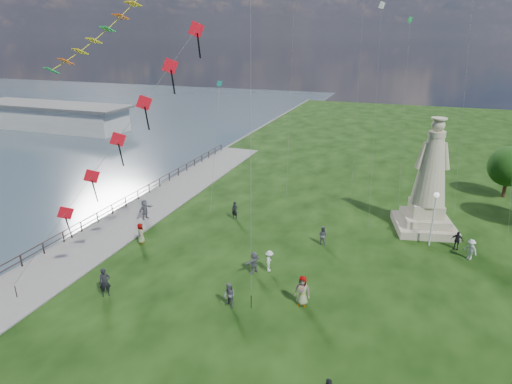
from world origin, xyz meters
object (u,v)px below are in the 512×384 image
at_px(pier_pavilion, 52,116).
at_px(person_9, 457,240).
at_px(person_1, 229,295).
at_px(person_4, 302,291).
at_px(person_5, 145,210).
at_px(person_6, 235,210).
at_px(person_10, 141,233).
at_px(statue, 429,189).
at_px(person_2, 269,261).
at_px(person_8, 470,249).
at_px(person_11, 254,262).
at_px(lamppost, 435,208).
at_px(person_7, 323,235).
at_px(person_0, 105,282).

height_order(pier_pavilion, person_9, pier_pavilion).
xyz_separation_m(person_1, person_4, (4.03, 1.71, 0.17)).
relative_size(person_5, person_6, 1.09).
distance_m(pier_pavilion, person_5, 49.29).
bearing_deg(person_4, person_10, 163.92).
bearing_deg(person_6, person_9, 8.92).
bearing_deg(person_4, pier_pavilion, 144.76).
height_order(statue, person_10, statue).
relative_size(person_2, person_6, 0.93).
relative_size(person_6, person_8, 1.04).
bearing_deg(person_10, person_5, 0.33).
xyz_separation_m(person_1, person_9, (13.34, 12.69, -0.06)).
relative_size(person_10, person_11, 1.05).
height_order(pier_pavilion, person_4, pier_pavilion).
distance_m(lamppost, person_11, 14.40).
bearing_deg(person_9, pier_pavilion, 165.82).
height_order(person_7, person_11, person_11).
relative_size(lamppost, person_1, 2.75).
relative_size(person_7, person_8, 0.96).
bearing_deg(person_7, person_10, 32.29).
xyz_separation_m(person_6, person_10, (-5.13, -6.80, 0.01)).
relative_size(pier_pavilion, person_5, 16.81).
relative_size(person_1, person_11, 1.02).
xyz_separation_m(person_6, person_7, (8.29, -2.18, -0.06)).
height_order(pier_pavilion, person_8, pier_pavilion).
xyz_separation_m(person_7, person_10, (-13.42, -4.62, 0.07)).
distance_m(person_0, person_1, 7.89).
xyz_separation_m(pier_pavilion, person_7, (54.80, -29.25, -1.08)).
relative_size(statue, person_4, 4.87).
relative_size(person_1, person_6, 0.98).
height_order(person_4, person_6, person_4).
bearing_deg(person_5, person_11, -105.28).
bearing_deg(person_4, person_11, 146.92).
bearing_deg(person_5, person_4, -107.67).
height_order(person_7, person_8, person_8).
bearing_deg(pier_pavilion, lamppost, -23.05).
height_order(statue, person_4, statue).
distance_m(person_1, person_4, 4.38).
xyz_separation_m(person_9, person_11, (-13.34, -8.46, 0.05)).
relative_size(person_1, person_10, 0.97).
height_order(statue, lamppost, statue).
xyz_separation_m(person_0, person_4, (11.77, 3.22, 0.02)).
bearing_deg(pier_pavilion, person_2, -33.48).
distance_m(person_0, person_11, 9.64).
bearing_deg(person_4, person_5, 153.52).
xyz_separation_m(statue, lamppost, (0.42, -3.00, -0.39)).
bearing_deg(pier_pavilion, person_11, -34.40).
distance_m(pier_pavilion, person_8, 71.11).
xyz_separation_m(person_2, person_7, (2.63, 5.24, -0.00)).
relative_size(person_5, person_10, 1.08).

